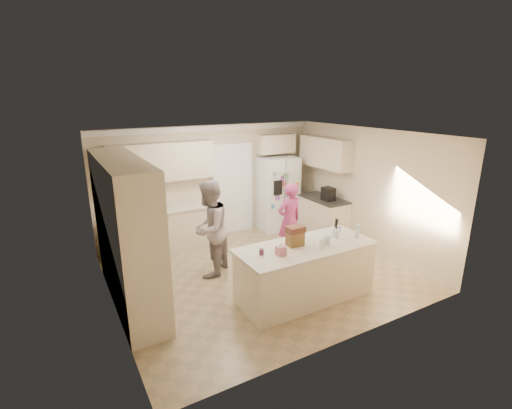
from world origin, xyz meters
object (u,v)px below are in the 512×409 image
coffee_maker (328,194)px  utensil_crock (335,233)px  refrigerator (277,193)px  tissue_box (281,251)px  island_base (305,273)px  teen_boy (209,229)px  teen_girl (289,220)px  dollhouse_body (295,239)px

coffee_maker → utensil_crock: bearing=-127.1°
coffee_maker → utensil_crock: size_ratio=2.00×
refrigerator → tissue_box: bearing=-119.3°
island_base → teen_boy: (-1.02, 1.55, 0.46)m
teen_boy → teen_girl: size_ratio=1.16×
refrigerator → utensil_crock: refrigerator is taller
refrigerator → utensil_crock: bearing=-101.6°
teen_boy → dollhouse_body: bearing=78.0°
island_base → refrigerator: bearing=65.1°
refrigerator → teen_boy: size_ratio=1.00×
tissue_box → teen_boy: (-0.47, 1.65, -0.09)m
coffee_maker → teen_girl: 1.42m
island_base → utensil_crock: (0.65, 0.05, 0.56)m
coffee_maker → island_base: size_ratio=0.14×
island_base → dollhouse_body: size_ratio=8.46×
dollhouse_body → teen_girl: teen_girl is taller
island_base → teen_boy: teen_boy is taller
dollhouse_body → teen_girl: 1.67m
island_base → coffee_maker: bearing=42.8°
dollhouse_body → teen_girl: (0.86, 1.40, -0.25)m
refrigerator → teen_boy: bearing=-145.6°
refrigerator → coffee_maker: bearing=-58.6°
utensil_crock → teen_girl: bearing=87.5°
refrigerator → tissue_box: size_ratio=12.86×
refrigerator → teen_girl: 1.71m
utensil_crock → teen_girl: (0.06, 1.45, -0.22)m
utensil_crock → teen_boy: (-1.67, 1.50, -0.10)m
coffee_maker → teen_boy: size_ratio=0.17×
refrigerator → teen_girl: bearing=-111.8°
dollhouse_body → utensil_crock: bearing=-3.6°
dollhouse_body → teen_boy: (-0.87, 1.45, -0.13)m
teen_girl → dollhouse_body: bearing=54.9°
coffee_maker → tissue_box: (-2.60, -2.00, -0.07)m
utensil_crock → teen_girl: size_ratio=0.10×
refrigerator → island_base: (-1.42, -3.05, -0.46)m
teen_girl → island_base: bearing=61.1°
refrigerator → coffee_maker: size_ratio=6.00×
coffee_maker → tissue_box: size_ratio=2.14×
coffee_maker → refrigerator: bearing=118.7°
teen_boy → refrigerator: bearing=168.8°
refrigerator → dollhouse_body: size_ratio=6.92×
refrigerator → island_base: refrigerator is taller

